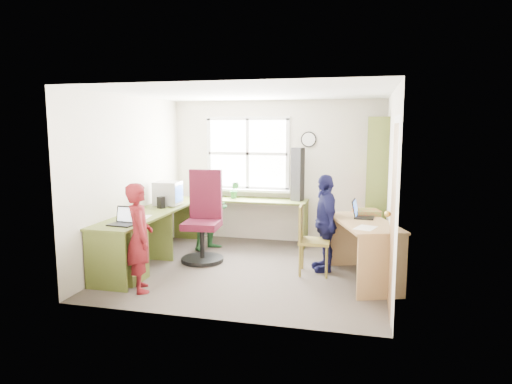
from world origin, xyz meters
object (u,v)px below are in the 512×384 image
bookshelf (376,190)px  person_red (140,237)px  cd_tower (298,174)px  person_green (212,211)px  laptop_left (124,220)px  swivel_chair (204,222)px  l_desk (155,237)px  crt_monitor (168,193)px  laptop_right (361,213)px  potted_plant (235,190)px  person_navy (325,223)px  right_desk (363,238)px  wooden_chair (309,237)px

bookshelf → person_red: (-2.75, -2.29, -0.35)m
cd_tower → person_green: cd_tower is taller
laptop_left → swivel_chair: bearing=67.6°
swivel_chair → laptop_left: size_ratio=3.88×
l_desk → crt_monitor: bearing=101.7°
laptop_right → potted_plant: bearing=63.3°
person_navy → laptop_left: bearing=-83.5°
right_desk → potted_plant: 2.67m
potted_plant → swivel_chair: bearing=-96.7°
l_desk → laptop_left: 0.70m
crt_monitor → person_green: (0.60, 0.34, -0.32)m
person_red → person_green: size_ratio=1.05×
wooden_chair → person_navy: bearing=44.0°
laptop_left → wooden_chair: bearing=28.0°
bookshelf → person_red: 3.59m
person_red → wooden_chair: bearing=-92.9°
l_desk → person_green: person_green is taller
swivel_chair → potted_plant: swivel_chair is taller
potted_plant → person_red: person_red is taller
bookshelf → crt_monitor: 3.19m
wooden_chair → person_red: size_ratio=0.71×
laptop_right → person_red: (-2.55, -1.25, -0.18)m
person_green → laptop_right: bearing=-77.7°
wooden_chair → potted_plant: potted_plant is taller
potted_plant → person_navy: bearing=-36.3°
potted_plant → person_red: (-0.43, -2.53, -0.24)m
right_desk → wooden_chair: (-0.71, 0.13, -0.06)m
swivel_chair → person_navy: bearing=-6.4°
person_red → person_navy: bearing=-91.2°
cd_tower → potted_plant: cd_tower is taller
laptop_right → laptop_left: bearing=114.3°
bookshelf → crt_monitor: bearing=-168.1°
bookshelf → cd_tower: bookshelf is taller
potted_plant → right_desk: bearing=-35.4°
laptop_left → potted_plant: 2.43m
person_navy → cd_tower: bearing=-173.5°
laptop_left → person_green: size_ratio=0.27×
cd_tower → person_red: 3.01m
bookshelf → cd_tower: 1.28m
laptop_left → cd_tower: size_ratio=0.39×
swivel_chair → crt_monitor: size_ratio=3.40×
laptop_right → person_green: size_ratio=0.29×
crt_monitor → laptop_right: (2.92, -0.38, -0.11)m
swivel_chair → cd_tower: (1.21, 1.18, 0.62)m
right_desk → laptop_left: bearing=175.3°
wooden_chair → person_green: 1.87m
right_desk → person_green: 2.56m
l_desk → cd_tower: bearing=45.4°
person_green → person_navy: bearing=-79.6°
crt_monitor → laptop_right: bearing=-9.4°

